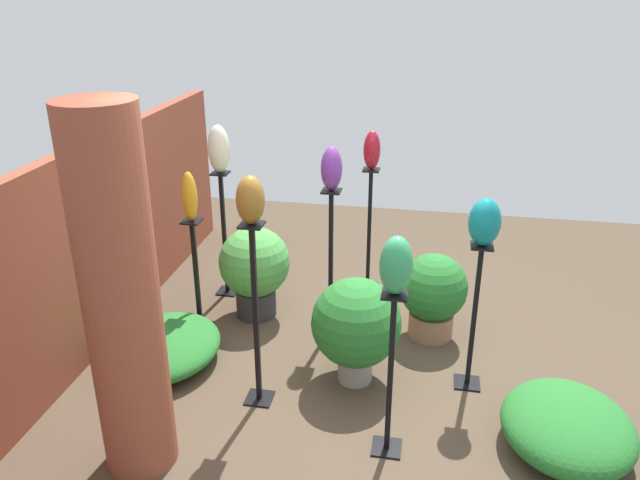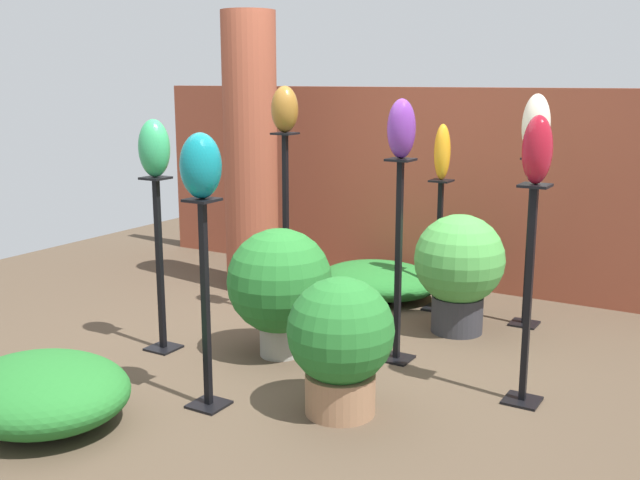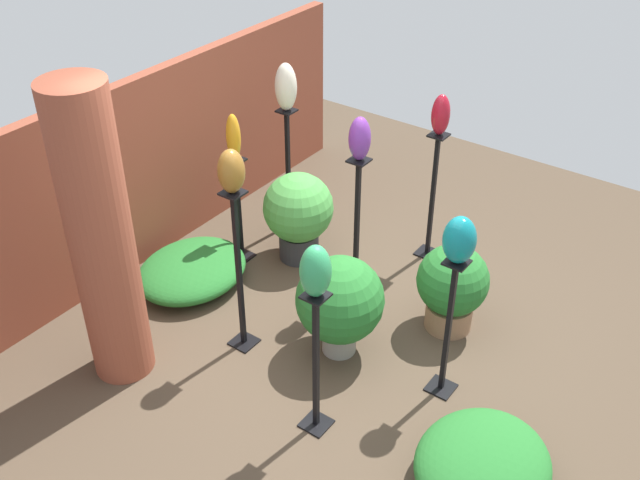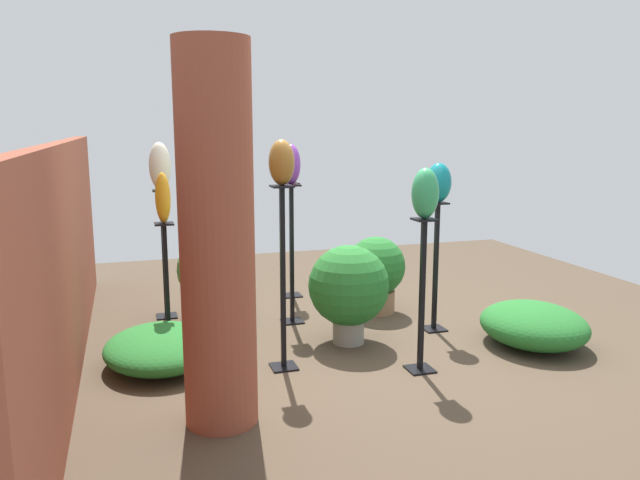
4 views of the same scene
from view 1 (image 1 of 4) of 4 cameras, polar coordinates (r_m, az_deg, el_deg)
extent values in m
plane|color=#4C3D2D|center=(5.12, 3.13, -12.42)|extent=(8.00, 8.00, 0.00)
cube|color=brown|center=(5.39, -20.96, -1.45)|extent=(5.60, 0.12, 1.75)
cylinder|color=brown|center=(3.90, -17.69, -5.30)|extent=(0.46, 0.46, 2.37)
cube|color=black|center=(5.73, 0.95, -8.10)|extent=(0.20, 0.20, 0.01)
cube|color=black|center=(5.42, 0.99, -2.12)|extent=(0.04, 0.04, 1.33)
cube|color=black|center=(5.17, 1.04, 4.50)|extent=(0.16, 0.16, 0.02)
cube|color=black|center=(6.43, -8.42, -4.65)|extent=(0.20, 0.20, 0.01)
cube|color=black|center=(6.17, -8.75, 0.50)|extent=(0.04, 0.04, 1.26)
cube|color=black|center=(5.96, -9.11, 6.06)|extent=(0.16, 0.16, 0.02)
cube|color=black|center=(5.17, 13.28, -12.59)|extent=(0.20, 0.20, 0.01)
cube|color=black|center=(4.86, 13.90, -6.92)|extent=(0.04, 0.04, 1.19)
cube|color=black|center=(4.60, 14.59, -0.54)|extent=(0.16, 0.16, 0.02)
cube|color=black|center=(6.48, 4.35, -4.21)|extent=(0.20, 0.20, 0.01)
cube|color=black|center=(6.22, 4.52, 0.90)|extent=(0.04, 0.04, 1.26)
cube|color=black|center=(6.02, 4.71, 6.41)|extent=(0.16, 0.16, 0.02)
cube|color=black|center=(4.49, 6.10, -18.34)|extent=(0.20, 0.20, 0.01)
cube|color=black|center=(4.13, 6.45, -12.19)|extent=(0.04, 0.04, 1.19)
cube|color=black|center=(3.82, 6.84, -4.97)|extent=(0.16, 0.16, 0.02)
cube|color=black|center=(5.86, -10.85, -7.79)|extent=(0.20, 0.20, 0.01)
cube|color=black|center=(5.61, -11.24, -3.23)|extent=(0.04, 0.04, 1.05)
cube|color=black|center=(5.41, -11.66, 1.69)|extent=(0.16, 0.16, 0.02)
cube|color=black|center=(4.91, -5.55, -14.19)|extent=(0.20, 0.20, 0.01)
cube|color=black|center=(4.51, -5.89, -7.00)|extent=(0.04, 0.04, 1.43)
cube|color=black|center=(4.21, -6.28, 1.39)|extent=(0.16, 0.16, 0.02)
ellipsoid|color=#6B2D8C|center=(5.11, 1.06, 6.54)|extent=(0.18, 0.18, 0.37)
ellipsoid|color=beige|center=(5.90, -9.25, 8.23)|extent=(0.20, 0.20, 0.45)
ellipsoid|color=#0F727A|center=(4.53, 14.82, 1.59)|extent=(0.22, 0.23, 0.35)
ellipsoid|color=maroon|center=(5.97, 4.77, 8.18)|extent=(0.16, 0.16, 0.37)
ellipsoid|color=#2D9356|center=(3.73, 6.98, -2.32)|extent=(0.21, 0.20, 0.38)
ellipsoid|color=orange|center=(5.33, -11.84, 3.92)|extent=(0.13, 0.13, 0.43)
ellipsoid|color=brown|center=(4.15, -6.38, 3.66)|extent=(0.20, 0.19, 0.34)
cylinder|color=#936B4C|center=(5.68, 10.07, -7.55)|extent=(0.39, 0.39, 0.23)
sphere|color=#236B28|center=(5.50, 10.33, -4.27)|extent=(0.59, 0.59, 0.59)
cylinder|color=#2D2D33|center=(5.93, -5.86, -5.63)|extent=(0.37, 0.37, 0.27)
sphere|color=#479942|center=(5.75, -6.02, -2.02)|extent=(0.65, 0.65, 0.65)
cylinder|color=gray|center=(5.04, 3.22, -11.53)|extent=(0.27, 0.27, 0.22)
sphere|color=#236B28|center=(4.82, 3.33, -7.55)|extent=(0.70, 0.70, 0.70)
ellipsoid|color=#236B28|center=(5.38, -14.02, -9.43)|extent=(1.05, 0.90, 0.29)
ellipsoid|color=#236B28|center=(4.66, 21.68, -15.58)|extent=(0.98, 0.87, 0.36)
camera|label=2|loc=(7.71, 37.81, 9.74)|focal=42.00mm
camera|label=3|loc=(2.38, 102.84, 26.84)|focal=42.00mm
camera|label=4|loc=(2.63, -87.05, -25.60)|focal=35.00mm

